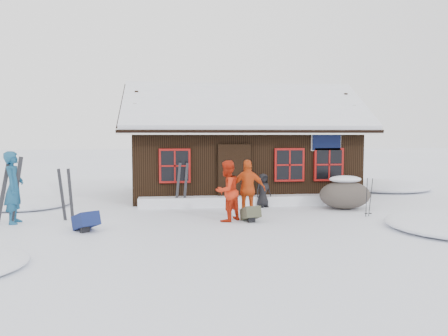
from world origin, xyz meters
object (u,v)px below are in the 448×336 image
(skier_orange_left, at_px, (227,191))
(backpack_olive, at_px, (251,216))
(backpack_blue, at_px, (86,224))
(skier_crouched, at_px, (263,190))
(ski_poles, at_px, (369,198))
(boulder, at_px, (345,194))
(ski_pair_left, at_px, (10,191))
(skier_orange_right, at_px, (248,190))
(skier_teal, at_px, (14,187))

(skier_orange_left, height_order, backpack_olive, skier_orange_left)
(backpack_blue, bearing_deg, skier_crouched, -4.47)
(skier_orange_left, xyz_separation_m, ski_poles, (4.20, 0.22, -0.30))
(skier_orange_left, bearing_deg, ski_poles, 140.56)
(boulder, bearing_deg, skier_orange_left, -159.27)
(skier_crouched, distance_m, backpack_blue, 5.92)
(skier_orange_left, height_order, ski_pair_left, ski_pair_left)
(skier_crouched, distance_m, ski_poles, 3.35)
(ski_pair_left, bearing_deg, backpack_olive, -12.94)
(boulder, relative_size, backpack_olive, 2.93)
(backpack_olive, bearing_deg, skier_orange_left, 159.16)
(ski_poles, xyz_separation_m, backpack_blue, (-7.83, -1.03, -0.37))
(boulder, distance_m, backpack_olive, 3.76)
(skier_orange_left, bearing_deg, backpack_olive, 127.02)
(skier_orange_right, relative_size, ski_poles, 1.45)
(skier_crouched, relative_size, backpack_blue, 1.74)
(skier_orange_left, height_order, skier_crouched, skier_orange_left)
(skier_orange_left, relative_size, boulder, 1.02)
(skier_orange_left, distance_m, skier_orange_right, 0.66)
(skier_crouched, relative_size, ski_pair_left, 0.60)
(ski_poles, height_order, backpack_olive, ski_poles)
(backpack_blue, distance_m, backpack_olive, 4.32)
(ski_pair_left, bearing_deg, skier_crouched, 5.19)
(skier_crouched, bearing_deg, boulder, -35.43)
(skier_crouched, relative_size, backpack_olive, 1.98)
(skier_orange_left, distance_m, ski_poles, 4.22)
(backpack_blue, bearing_deg, skier_orange_left, -22.11)
(backpack_olive, bearing_deg, skier_teal, 165.24)
(boulder, bearing_deg, skier_orange_right, -158.80)
(skier_crouched, xyz_separation_m, ski_poles, (2.72, -1.94, -0.01))
(skier_orange_right, relative_size, skier_crouched, 1.52)
(skier_teal, distance_m, backpack_blue, 2.53)
(backpack_olive, bearing_deg, ski_pair_left, 165.72)
(skier_crouched, height_order, ski_pair_left, ski_pair_left)
(backpack_blue, xyz_separation_m, backpack_olive, (4.27, 0.69, -0.02))
(skier_teal, height_order, skier_crouched, skier_teal)
(skier_orange_left, xyz_separation_m, boulder, (4.01, 1.52, -0.35))
(ski_poles, bearing_deg, skier_teal, 179.05)
(skier_teal, height_order, skier_orange_left, skier_teal)
(skier_orange_left, bearing_deg, backpack_blue, -29.82)
(backpack_blue, bearing_deg, skier_teal, 115.59)
(skier_teal, xyz_separation_m, ski_poles, (9.91, -0.16, -0.43))
(skier_orange_right, distance_m, boulder, 3.65)
(skier_teal, relative_size, backpack_blue, 3.06)
(skier_orange_left, distance_m, backpack_blue, 3.77)
(ski_poles, bearing_deg, skier_orange_left, -177.04)
(boulder, relative_size, ski_pair_left, 0.88)
(skier_crouched, height_order, backpack_olive, skier_crouched)
(skier_crouched, bearing_deg, backpack_olive, -131.34)
(skier_orange_left, height_order, backpack_blue, skier_orange_left)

